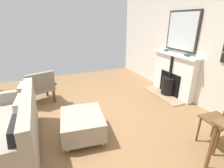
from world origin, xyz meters
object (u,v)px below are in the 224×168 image
(mantel_bowl_far, at_px, (187,55))
(sofa, at_px, (7,132))
(mantel_bowl_near, at_px, (166,50))
(ottoman, at_px, (82,123))
(fireplace, at_px, (172,77))
(armchair_accent, at_px, (39,86))

(mantel_bowl_far, bearing_deg, sofa, 5.34)
(mantel_bowl_near, height_order, ottoman, mantel_bowl_near)
(fireplace, xyz_separation_m, ottoman, (2.55, 0.74, -0.22))
(mantel_bowl_near, xyz_separation_m, sofa, (3.63, 1.04, -0.74))
(mantel_bowl_near, xyz_separation_m, armchair_accent, (3.16, -0.43, -0.66))
(sofa, distance_m, ottoman, 1.08)
(sofa, xyz_separation_m, ottoman, (-1.07, 0.07, -0.12))
(mantel_bowl_near, bearing_deg, sofa, 15.93)
(mantel_bowl_near, xyz_separation_m, ottoman, (2.56, 1.10, -0.86))
(fireplace, relative_size, mantel_bowl_far, 10.04)
(sofa, distance_m, armchair_accent, 1.54)
(fireplace, height_order, sofa, fireplace)
(sofa, bearing_deg, ottoman, 176.32)
(fireplace, xyz_separation_m, sofa, (3.62, 0.67, -0.10))
(fireplace, distance_m, mantel_bowl_near, 0.73)
(mantel_bowl_far, relative_size, ottoman, 0.16)
(mantel_bowl_near, relative_size, mantel_bowl_far, 0.89)
(sofa, bearing_deg, mantel_bowl_near, -164.07)
(fireplace, distance_m, ottoman, 2.66)
(mantel_bowl_near, bearing_deg, ottoman, 23.33)
(mantel_bowl_near, bearing_deg, mantel_bowl_far, 90.00)
(mantel_bowl_far, distance_m, armchair_accent, 3.42)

